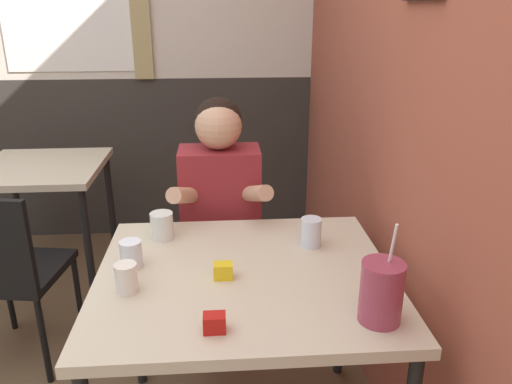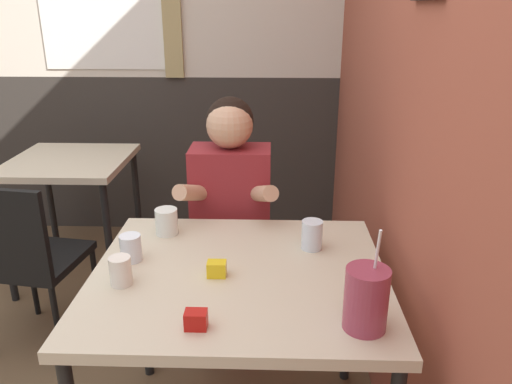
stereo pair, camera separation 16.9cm
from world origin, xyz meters
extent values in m
cube|color=#9E4C38|center=(1.19, 1.11, 1.35)|extent=(0.06, 4.23, 2.70)
cube|color=#332D28|center=(0.00, 2.26, 0.55)|extent=(5.33, 0.06, 1.10)
cube|color=white|center=(-0.39, 2.22, 1.55)|extent=(0.79, 0.01, 0.80)
cube|color=tan|center=(0.07, 2.21, 1.55)|extent=(0.12, 0.02, 0.90)
cube|color=beige|center=(0.61, 0.29, 0.72)|extent=(0.95, 0.84, 0.04)
cylinder|color=black|center=(0.18, 0.67, 0.35)|extent=(0.04, 0.04, 0.70)
cylinder|color=black|center=(1.05, 0.67, 0.35)|extent=(0.04, 0.04, 0.70)
cube|color=beige|center=(-0.43, 1.53, 0.72)|extent=(0.65, 0.67, 0.04)
cylinder|color=black|center=(-0.71, 1.23, 0.35)|extent=(0.04, 0.04, 0.70)
cylinder|color=black|center=(-0.15, 1.23, 0.35)|extent=(0.04, 0.04, 0.70)
cylinder|color=black|center=(-0.71, 1.82, 0.35)|extent=(0.04, 0.04, 0.70)
cylinder|color=black|center=(-0.15, 1.82, 0.35)|extent=(0.04, 0.04, 0.70)
cube|color=black|center=(-0.37, 0.90, 0.44)|extent=(0.45, 0.45, 0.04)
cube|color=black|center=(-0.40, 0.72, 0.66)|extent=(0.40, 0.09, 0.40)
cylinder|color=black|center=(-0.53, 1.10, 0.21)|extent=(0.03, 0.03, 0.42)
cylinder|color=black|center=(-0.17, 1.05, 0.21)|extent=(0.03, 0.03, 0.42)
cylinder|color=black|center=(-0.22, 0.69, 0.21)|extent=(0.03, 0.03, 0.42)
cube|color=maroon|center=(0.54, 0.88, 0.23)|extent=(0.31, 0.20, 0.46)
cube|color=maroon|center=(0.54, 0.88, 0.72)|extent=(0.34, 0.20, 0.53)
sphere|color=black|center=(0.54, 0.90, 1.10)|extent=(0.20, 0.20, 0.20)
sphere|color=tan|center=(0.54, 0.88, 1.09)|extent=(0.19, 0.19, 0.19)
cylinder|color=tan|center=(0.41, 0.74, 0.84)|extent=(0.14, 0.27, 0.15)
cylinder|color=tan|center=(0.68, 0.74, 0.84)|extent=(0.14, 0.27, 0.15)
cylinder|color=#99384C|center=(0.97, 0.00, 0.83)|extent=(0.12, 0.12, 0.17)
cylinder|color=white|center=(0.99, 0.00, 0.96)|extent=(0.01, 0.04, 0.14)
cylinder|color=silver|center=(0.25, 0.35, 0.79)|extent=(0.07, 0.07, 0.09)
cylinder|color=silver|center=(0.32, 0.56, 0.79)|extent=(0.08, 0.08, 0.10)
cylinder|color=silver|center=(0.26, 0.20, 0.79)|extent=(0.07, 0.07, 0.09)
cylinder|color=silver|center=(0.86, 0.46, 0.79)|extent=(0.07, 0.07, 0.10)
cube|color=#B7140F|center=(0.52, -0.02, 0.77)|extent=(0.06, 0.04, 0.05)
cube|color=yellow|center=(0.55, 0.26, 0.77)|extent=(0.06, 0.04, 0.05)
camera|label=1|loc=(0.55, -1.13, 1.55)|focal=35.00mm
camera|label=2|loc=(0.72, -1.13, 1.55)|focal=35.00mm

